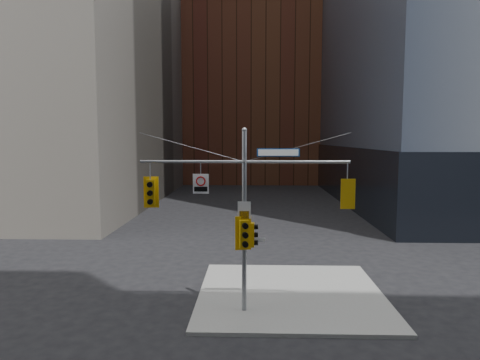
# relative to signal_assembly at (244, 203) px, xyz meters

# --- Properties ---
(ground) EXTENTS (160.00, 160.00, 0.00)m
(ground) POSITION_rel_signal_assembly_xyz_m (0.00, -1.99, -4.42)
(ground) COLOR black
(ground) RESTS_ON ground
(sidewalk_corner) EXTENTS (8.00, 8.00, 0.15)m
(sidewalk_corner) POSITION_rel_signal_assembly_xyz_m (2.00, 2.01, -4.34)
(sidewalk_corner) COLOR gray
(sidewalk_corner) RESTS_ON ground
(brick_midrise) EXTENTS (26.00, 20.00, 28.00)m
(brick_midrise) POSITION_rel_signal_assembly_xyz_m (0.00, 56.01, 9.58)
(brick_midrise) COLOR brown
(brick_midrise) RESTS_ON ground
(signal_assembly) EXTENTS (8.00, 0.80, 7.30)m
(signal_assembly) POSITION_rel_signal_assembly_xyz_m (0.00, 0.00, 0.00)
(signal_assembly) COLOR gray
(signal_assembly) RESTS_ON ground
(traffic_light_west_arm) EXTENTS (0.58, 0.49, 1.22)m
(traffic_light_west_arm) POSITION_rel_signal_assembly_xyz_m (-3.62, 0.01, 0.38)
(traffic_light_west_arm) COLOR #DCA30B
(traffic_light_west_arm) RESTS_ON ground
(traffic_light_east_arm) EXTENTS (0.55, 0.43, 1.15)m
(traffic_light_east_arm) POSITION_rel_signal_assembly_xyz_m (3.91, 0.00, 0.38)
(traffic_light_east_arm) COLOR #DCA30B
(traffic_light_east_arm) RESTS_ON ground
(traffic_light_pole_side) EXTENTS (0.37, 0.31, 0.94)m
(traffic_light_pole_side) POSITION_rel_signal_assembly_xyz_m (0.32, 0.01, -1.25)
(traffic_light_pole_side) COLOR #DCA30B
(traffic_light_pole_side) RESTS_ON ground
(traffic_light_pole_front) EXTENTS (0.62, 0.57, 1.31)m
(traffic_light_pole_front) POSITION_rel_signal_assembly_xyz_m (-0.00, -0.27, -1.16)
(traffic_light_pole_front) COLOR #DCA30B
(traffic_light_pole_front) RESTS_ON ground
(street_sign_blade) EXTENTS (1.62, 0.06, 0.31)m
(street_sign_blade) POSITION_rel_signal_assembly_xyz_m (1.28, 0.00, 1.93)
(street_sign_blade) COLOR navy
(street_sign_blade) RESTS_ON ground
(regulatory_sign_arm) EXTENTS (0.61, 0.07, 0.76)m
(regulatory_sign_arm) POSITION_rel_signal_assembly_xyz_m (-1.67, -0.02, 0.76)
(regulatory_sign_arm) COLOR silver
(regulatory_sign_arm) RESTS_ON ground
(regulatory_sign_pole) EXTENTS (0.50, 0.05, 0.66)m
(regulatory_sign_pole) POSITION_rel_signal_assembly_xyz_m (0.00, -0.12, -0.28)
(regulatory_sign_pole) COLOR silver
(regulatory_sign_pole) RESTS_ON ground
(street_blade_ew) EXTENTS (0.71, 0.12, 0.14)m
(street_blade_ew) POSITION_rel_signal_assembly_xyz_m (0.45, 0.01, -1.46)
(street_blade_ew) COLOR silver
(street_blade_ew) RESTS_ON ground
(street_blade_ns) EXTENTS (0.05, 0.67, 0.13)m
(street_blade_ns) POSITION_rel_signal_assembly_xyz_m (0.00, 0.46, -1.61)
(street_blade_ns) COLOR #145926
(street_blade_ns) RESTS_ON ground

